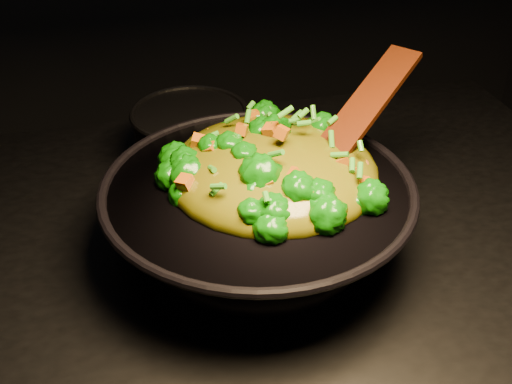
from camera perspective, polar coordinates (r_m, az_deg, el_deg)
name	(u,v)px	position (r m, az deg, el deg)	size (l,w,h in m)	color
wok	(258,221)	(0.91, 0.16, -2.63)	(0.42, 0.42, 0.12)	black
stir_fry	(273,143)	(0.87, 1.52, 4.33)	(0.30, 0.30, 0.10)	#0E5F06
spatula	(349,127)	(0.91, 8.26, 5.72)	(0.34, 0.05, 0.01)	#371207
back_pot	(191,138)	(1.12, -5.79, 4.79)	(0.19, 0.19, 0.11)	black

